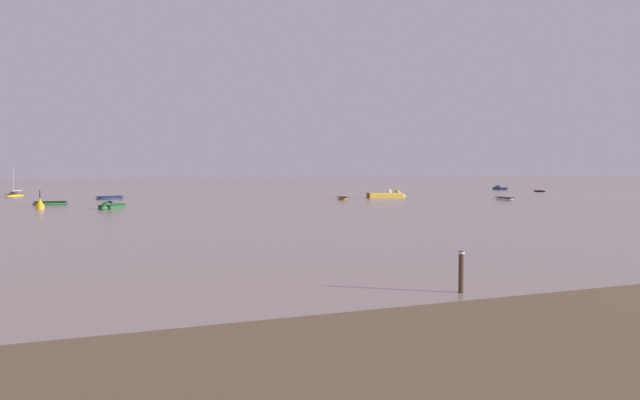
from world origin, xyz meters
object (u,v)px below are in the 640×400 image
Objects in this scene: rowboat_moored_4 at (50,204)px; sailboat_moored_0 at (15,195)px; motorboat_moored_3 at (109,207)px; mooring_post_near at (461,273)px; rowboat_moored_1 at (504,199)px; motorboat_moored_2 at (499,189)px; rowboat_moored_0 at (110,198)px; rowboat_moored_5 at (342,198)px; motorboat_moored_0 at (390,196)px; rowboat_moored_3 at (540,191)px; channel_buoy at (40,205)px.

sailboat_moored_0 is at bearing -80.41° from rowboat_moored_4.
mooring_post_near is (9.92, -53.22, 0.50)m from motorboat_moored_3.
motorboat_moored_2 reaches higher than rowboat_moored_1.
rowboat_moored_1 is at bearing 153.29° from motorboat_moored_2.
mooring_post_near is (9.10, -78.84, 0.52)m from rowboat_moored_0.
sailboat_moored_0 is at bearing 104.08° from mooring_post_near.
rowboat_moored_4 is 1.09× the size of rowboat_moored_5.
sailboat_moored_0 reaches higher than rowboat_moored_5.
rowboat_moored_4 is 40.56m from rowboat_moored_5.
motorboat_moored_3 is at bearing -152.75° from motorboat_moored_0.
rowboat_moored_0 is at bearing 96.58° from mooring_post_near.
motorboat_moored_2 reaches higher than motorboat_moored_3.
rowboat_moored_1 is 0.81× the size of motorboat_moored_2.
rowboat_moored_1 reaches higher than rowboat_moored_3.
motorboat_moored_3 is at bearing 67.26° from rowboat_moored_0.
motorboat_moored_0 reaches higher than motorboat_moored_3.
motorboat_moored_2 reaches higher than rowboat_moored_3.
motorboat_moored_0 is 10.04m from rowboat_moored_5.
motorboat_moored_3 is at bearing 126.87° from motorboat_moored_2.
channel_buoy is at bearing -84.01° from motorboat_moored_3.
mooring_post_near is (17.24, -56.39, 0.24)m from channel_buoy.
motorboat_moored_0 is 52.02m from channel_buoy.
rowboat_moored_1 reaches higher than rowboat_moored_5.
channel_buoy reaches higher than rowboat_moored_5.
rowboat_moored_3 is at bearing -57.44° from rowboat_moored_5.
rowboat_moored_3 is at bearing -173.63° from motorboat_moored_2.
rowboat_moored_5 is 0.77× the size of sailboat_moored_0.
motorboat_moored_3 is 54.14m from mooring_post_near.
motorboat_moored_0 reaches higher than rowboat_moored_5.
motorboat_moored_3 is at bearing 98.70° from rowboat_moored_1.
motorboat_moored_0 is at bearing 12.26° from channel_buoy.
mooring_post_near reaches higher than rowboat_moored_0.
rowboat_moored_0 reaches higher than rowboat_moored_4.
rowboat_moored_4 is at bearing -120.51° from motorboat_moored_3.
rowboat_moored_4 is 0.98× the size of motorboat_moored_3.
motorboat_moored_0 is 1.60× the size of rowboat_moored_4.
rowboat_moored_5 is at bearing 72.18° from rowboat_moored_1.
motorboat_moored_0 is 63.74m from sailboat_moored_0.
rowboat_moored_1 is 1.76× the size of channel_buoy.
rowboat_moored_5 is 41.99m from channel_buoy.
rowboat_moored_3 is 0.77× the size of rowboat_moored_5.
rowboat_moored_0 is 2.79× the size of mooring_post_near.
mooring_post_near is at bearing 75.69° from rowboat_moored_0.
motorboat_moored_3 is at bearing 116.26° from rowboat_moored_4.
rowboat_moored_3 is 0.59× the size of sailboat_moored_0.
rowboat_moored_3 is at bearing 14.89° from channel_buoy.
rowboat_moored_5 is 1.70× the size of channel_buoy.
sailboat_moored_0 is at bearing -132.16° from motorboat_moored_3.
mooring_post_near reaches higher than motorboat_moored_2.
rowboat_moored_5 is (33.00, -14.02, -0.02)m from rowboat_moored_0.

